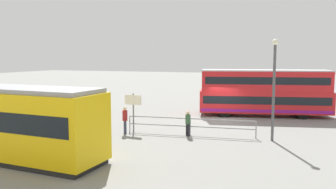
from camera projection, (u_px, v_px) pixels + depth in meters
The scene contains 7 objects.
ground_plane at pixel (222, 120), 26.81m from camera, with size 160.00×160.00×0.00m, color gray.
double_decker_bus at pixel (264, 93), 28.55m from camera, with size 10.90×4.66×3.88m.
pedestrian_near_railing at pixel (125, 118), 22.00m from camera, with size 0.39×0.39×1.76m.
pedestrian_crossing at pixel (188, 122), 21.37m from camera, with size 0.45×0.45×1.59m.
pedestrian_railing at pixel (190, 123), 21.70m from camera, with size 8.15×0.96×1.08m.
info_sign at pixel (133, 105), 22.59m from camera, with size 1.23×0.15×2.55m.
street_lamp at pixel (274, 81), 19.87m from camera, with size 0.36×0.36×5.97m.
Camera 1 is at (-5.05, 26.28, 4.94)m, focal length 36.55 mm.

